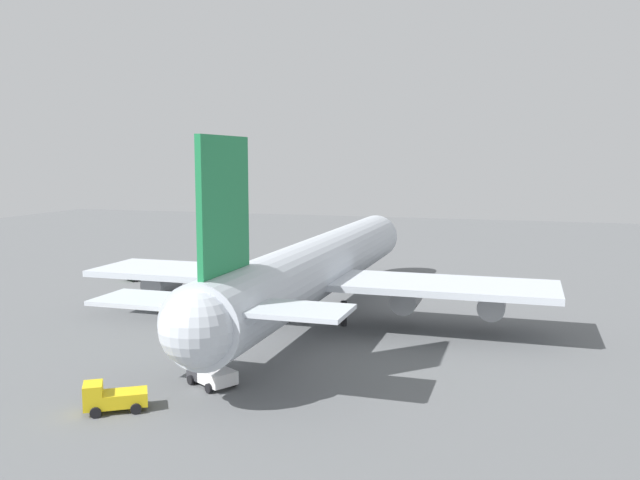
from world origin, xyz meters
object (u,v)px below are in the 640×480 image
at_px(cargo_loader, 230,276).
at_px(safety_cone_nose, 391,273).
at_px(cargo_airplane, 320,267).
at_px(fuel_truck, 210,371).
at_px(pushback_tractor, 112,398).
at_px(maintenance_van, 143,272).

relative_size(cargo_loader, safety_cone_nose, 5.81).
bearing_deg(cargo_loader, safety_cone_nose, -56.24).
xyz_separation_m(cargo_airplane, fuel_truck, (-24.92, 1.77, -4.91)).
bearing_deg(pushback_tractor, fuel_truck, -29.67).
height_order(maintenance_van, cargo_loader, cargo_loader).
distance_m(maintenance_van, pushback_tractor, 55.22).
bearing_deg(maintenance_van, pushback_tractor, -150.25).
xyz_separation_m(maintenance_van, safety_cone_nose, (14.69, -36.00, -0.74)).
relative_size(cargo_airplane, fuel_truck, 13.60).
xyz_separation_m(cargo_loader, safety_cone_nose, (14.35, -21.47, -0.79)).
bearing_deg(cargo_loader, fuel_truck, -157.22).
distance_m(cargo_loader, fuel_truck, 44.26).
height_order(cargo_loader, safety_cone_nose, cargo_loader).
distance_m(cargo_airplane, maintenance_van, 37.20).
distance_m(cargo_airplane, safety_cone_nose, 30.88).
bearing_deg(cargo_airplane, safety_cone_nose, -4.85).
height_order(cargo_airplane, pushback_tractor, cargo_airplane).
bearing_deg(safety_cone_nose, cargo_airplane, 175.15).
relative_size(pushback_tractor, fuel_truck, 0.99).
relative_size(cargo_airplane, cargo_loader, 15.85).
distance_m(maintenance_van, safety_cone_nose, 38.89).
bearing_deg(pushback_tractor, safety_cone_nose, -7.81).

